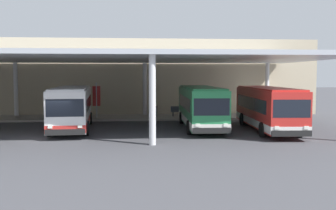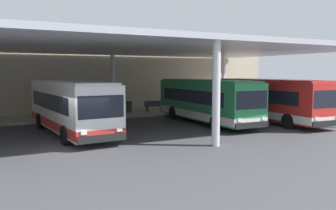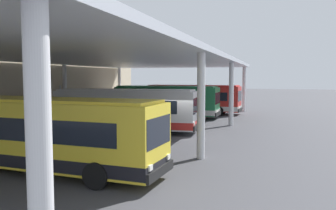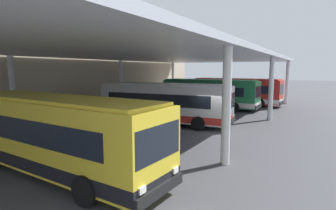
{
  "view_description": "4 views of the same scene",
  "coord_description": "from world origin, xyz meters",
  "px_view_note": "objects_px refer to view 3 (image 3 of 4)",
  "views": [
    {
      "loc": [
        5.12,
        -25.3,
        4.08
      ],
      "look_at": [
        7.49,
        2.33,
        1.96
      ],
      "focal_mm": 42.19,
      "sensor_mm": 36.0,
      "label": 1
    },
    {
      "loc": [
        -3.88,
        -16.57,
        3.68
      ],
      "look_at": [
        7.0,
        4.28,
        1.47
      ],
      "focal_mm": 36.91,
      "sensor_mm": 36.0,
      "label": 2
    },
    {
      "loc": [
        -22.99,
        -5.99,
        4.06
      ],
      "look_at": [
        5.32,
        2.76,
        1.67
      ],
      "focal_mm": 37.12,
      "sensor_mm": 36.0,
      "label": 3
    },
    {
      "loc": [
        -17.72,
        -6.04,
        4.26
      ],
      "look_at": [
        -0.1,
        3.88,
        1.58
      ],
      "focal_mm": 28.84,
      "sensor_mm": 36.0,
      "label": 4
    }
  ],
  "objects_px": {
    "bus_second_bay": "(126,110)",
    "banner_sign": "(61,102)",
    "bus_nearest_bay": "(45,134)",
    "trash_bin": "(86,112)",
    "bus_middle_bay": "(166,101)",
    "bus_far_bay": "(193,99)",
    "bench_waiting": "(97,109)"
  },
  "relations": [
    {
      "from": "bus_far_bay",
      "to": "bus_second_bay",
      "type": "bearing_deg",
      "value": 173.18
    },
    {
      "from": "trash_bin",
      "to": "banner_sign",
      "type": "relative_size",
      "value": 0.31
    },
    {
      "from": "bench_waiting",
      "to": "trash_bin",
      "type": "distance_m",
      "value": 2.45
    },
    {
      "from": "bus_nearest_bay",
      "to": "banner_sign",
      "type": "height_order",
      "value": "banner_sign"
    },
    {
      "from": "trash_bin",
      "to": "banner_sign",
      "type": "distance_m",
      "value": 5.56
    },
    {
      "from": "bus_middle_bay",
      "to": "bus_far_bay",
      "type": "distance_m",
      "value": 4.98
    },
    {
      "from": "trash_bin",
      "to": "banner_sign",
      "type": "xyz_separation_m",
      "value": [
        -5.34,
        -0.8,
        1.3
      ]
    },
    {
      "from": "bus_nearest_bay",
      "to": "bus_middle_bay",
      "type": "xyz_separation_m",
      "value": [
        20.81,
        1.17,
        0.0
      ]
    },
    {
      "from": "bus_far_bay",
      "to": "trash_bin",
      "type": "distance_m",
      "value": 11.93
    },
    {
      "from": "bus_nearest_bay",
      "to": "banner_sign",
      "type": "relative_size",
      "value": 3.33
    },
    {
      "from": "trash_bin",
      "to": "bench_waiting",
      "type": "bearing_deg",
      "value": 1.91
    },
    {
      "from": "bus_second_bay",
      "to": "banner_sign",
      "type": "xyz_separation_m",
      "value": [
        1.23,
        6.42,
        0.32
      ]
    },
    {
      "from": "bus_nearest_bay",
      "to": "bus_middle_bay",
      "type": "distance_m",
      "value": 20.84
    },
    {
      "from": "bus_second_bay",
      "to": "bench_waiting",
      "type": "xyz_separation_m",
      "value": [
        9.02,
        7.29,
        -0.99
      ]
    },
    {
      "from": "bench_waiting",
      "to": "trash_bin",
      "type": "bearing_deg",
      "value": -178.09
    },
    {
      "from": "bus_middle_bay",
      "to": "bench_waiting",
      "type": "xyz_separation_m",
      "value": [
        -0.7,
        7.37,
        -0.99
      ]
    },
    {
      "from": "bus_far_bay",
      "to": "banner_sign",
      "type": "xyz_separation_m",
      "value": [
        -13.19,
        8.14,
        0.32
      ]
    },
    {
      "from": "bus_second_bay",
      "to": "trash_bin",
      "type": "xyz_separation_m",
      "value": [
        6.57,
        7.21,
        -0.98
      ]
    },
    {
      "from": "bus_nearest_bay",
      "to": "bus_far_bay",
      "type": "relative_size",
      "value": 1.0
    },
    {
      "from": "bus_far_bay",
      "to": "bench_waiting",
      "type": "bearing_deg",
      "value": 120.9
    },
    {
      "from": "bus_second_bay",
      "to": "bus_far_bay",
      "type": "height_order",
      "value": "same"
    },
    {
      "from": "bus_far_bay",
      "to": "trash_bin",
      "type": "xyz_separation_m",
      "value": [
        -7.84,
        8.93,
        -0.98
      ]
    },
    {
      "from": "trash_bin",
      "to": "banner_sign",
      "type": "bearing_deg",
      "value": -171.54
    },
    {
      "from": "bus_nearest_bay",
      "to": "bus_far_bay",
      "type": "distance_m",
      "value": 25.51
    },
    {
      "from": "bus_second_bay",
      "to": "bench_waiting",
      "type": "bearing_deg",
      "value": 38.95
    },
    {
      "from": "bus_nearest_bay",
      "to": "trash_bin",
      "type": "height_order",
      "value": "bus_nearest_bay"
    },
    {
      "from": "bus_middle_bay",
      "to": "banner_sign",
      "type": "relative_size",
      "value": 3.31
    },
    {
      "from": "bus_middle_bay",
      "to": "bench_waiting",
      "type": "relative_size",
      "value": 5.89
    },
    {
      "from": "bench_waiting",
      "to": "trash_bin",
      "type": "height_order",
      "value": "trash_bin"
    },
    {
      "from": "bus_far_bay",
      "to": "trash_bin",
      "type": "relative_size",
      "value": 10.87
    },
    {
      "from": "bus_nearest_bay",
      "to": "bench_waiting",
      "type": "bearing_deg",
      "value": 23.0
    },
    {
      "from": "bus_nearest_bay",
      "to": "bus_second_bay",
      "type": "bearing_deg",
      "value": 6.41
    }
  ]
}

